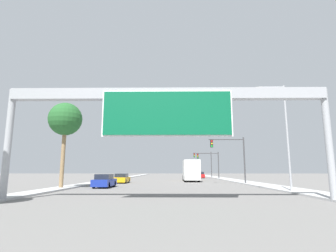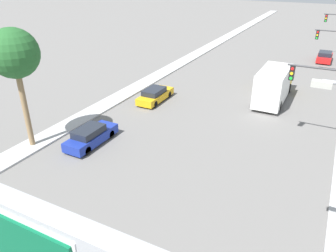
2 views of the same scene
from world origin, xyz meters
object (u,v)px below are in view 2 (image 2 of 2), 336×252
(car_mid_center, at_px, (155,95))
(truck_box_primary, at_px, (274,84))
(car_far_right, at_px, (325,57))
(palm_tree_background, at_px, (14,55))
(traffic_light_near_intersection, at_px, (332,95))
(car_far_left, at_px, (91,136))

(car_mid_center, bearing_deg, truck_box_primary, 27.28)
(car_far_right, xyz_separation_m, palm_tree_background, (-17.77, -36.51, 6.31))
(traffic_light_near_intersection, relative_size, palm_tree_background, 0.72)
(car_far_right, bearing_deg, car_mid_center, -120.04)
(car_far_left, bearing_deg, traffic_light_near_intersection, 24.81)
(car_far_left, height_order, car_mid_center, car_far_left)
(car_mid_center, relative_size, traffic_light_near_intersection, 0.75)
(car_far_right, xyz_separation_m, truck_box_primary, (-3.50, -18.79, 1.07))
(car_far_left, distance_m, traffic_light_near_intersection, 17.68)
(car_far_right, relative_size, car_far_left, 0.95)
(car_far_right, relative_size, palm_tree_background, 0.50)
(car_mid_center, height_order, truck_box_primary, truck_box_primary)
(car_far_right, height_order, car_mid_center, car_far_right)
(car_far_right, xyz_separation_m, car_mid_center, (-14.00, -24.21, -0.04))
(car_mid_center, bearing_deg, traffic_light_near_intersection, -9.84)
(traffic_light_near_intersection, xyz_separation_m, palm_tree_background, (-19.47, -9.58, 2.69))
(car_far_right, distance_m, traffic_light_near_intersection, 27.23)
(traffic_light_near_intersection, distance_m, palm_tree_background, 21.86)
(car_far_right, relative_size, traffic_light_near_intersection, 0.69)
(car_far_right, distance_m, car_far_left, 36.95)
(palm_tree_background, bearing_deg, car_far_left, 31.57)
(truck_box_primary, relative_size, palm_tree_background, 0.95)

